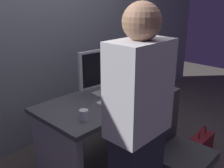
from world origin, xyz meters
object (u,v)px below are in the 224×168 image
object	(u,v)px
person_at_desk	(138,133)
mouse	(135,90)
office_chair	(174,157)
handbag	(201,146)
cup_near_keyboard	(84,115)
book_stack	(127,80)
desk	(108,119)
monitor	(103,69)
keyboard	(117,99)

from	to	relation	value
person_at_desk	mouse	world-z (taller)	person_at_desk
office_chair	mouse	world-z (taller)	office_chair
office_chair	person_at_desk	distance (m)	0.63
mouse	handbag	world-z (taller)	mouse
office_chair	cup_near_keyboard	world-z (taller)	office_chair
mouse	cup_near_keyboard	world-z (taller)	cup_near_keyboard
cup_near_keyboard	book_stack	size ratio (longest dim) A/B	0.39
office_chair	cup_near_keyboard	size ratio (longest dim) A/B	10.78
person_at_desk	handbag	bearing A→B (deg)	3.53
book_stack	handbag	size ratio (longest dim) A/B	0.59
cup_near_keyboard	book_stack	xyz separation A→B (m)	(0.93, 0.33, -0.01)
mouse	office_chair	bearing A→B (deg)	-115.86
desk	mouse	xyz separation A→B (m)	(0.31, -0.08, 0.24)
desk	cup_near_keyboard	xyz separation A→B (m)	(-0.47, -0.19, 0.27)
person_at_desk	desk	bearing A→B (deg)	56.02
book_stack	monitor	bearing A→B (deg)	-175.42
keyboard	cup_near_keyboard	bearing A→B (deg)	-169.69
person_at_desk	cup_near_keyboard	bearing A→B (deg)	86.92
monitor	handbag	xyz separation A→B (m)	(0.69, -0.78, -0.85)
desk	book_stack	distance (m)	0.54
person_at_desk	handbag	xyz separation A→B (m)	(1.23, 0.08, -0.70)
keyboard	mouse	world-z (taller)	mouse
office_chair	monitor	xyz separation A→B (m)	(0.06, 0.87, 0.56)
person_at_desk	monitor	distance (m)	1.02
person_at_desk	keyboard	size ratio (longest dim) A/B	3.81
office_chair	monitor	distance (m)	1.04
person_at_desk	keyboard	xyz separation A→B (m)	(0.52, 0.65, -0.10)
keyboard	cup_near_keyboard	distance (m)	0.50
person_at_desk	keyboard	world-z (taller)	person_at_desk
person_at_desk	keyboard	distance (m)	0.84
monitor	book_stack	distance (m)	0.47
person_at_desk	mouse	xyz separation A→B (m)	(0.81, 0.67, -0.10)
cup_near_keyboard	monitor	bearing A→B (deg)	30.34
keyboard	monitor	bearing A→B (deg)	82.96
office_chair	handbag	xyz separation A→B (m)	(0.75, 0.09, -0.29)
office_chair	monitor	size ratio (longest dim) A/B	1.74
office_chair	book_stack	bearing A→B (deg)	62.18
office_chair	person_at_desk	bearing A→B (deg)	177.84
desk	person_at_desk	size ratio (longest dim) A/B	0.84
handbag	person_at_desk	bearing A→B (deg)	-176.47
cup_near_keyboard	keyboard	bearing A→B (deg)	10.82
monitor	cup_near_keyboard	size ratio (longest dim) A/B	6.20
keyboard	book_stack	bearing A→B (deg)	28.03
keyboard	book_stack	distance (m)	0.50
monitor	keyboard	distance (m)	0.32
desk	monitor	distance (m)	0.50
monitor	keyboard	size ratio (longest dim) A/B	1.26
office_chair	keyboard	bearing A→B (deg)	86.65
desk	person_at_desk	bearing A→B (deg)	-123.98
desk	monitor	world-z (taller)	monitor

